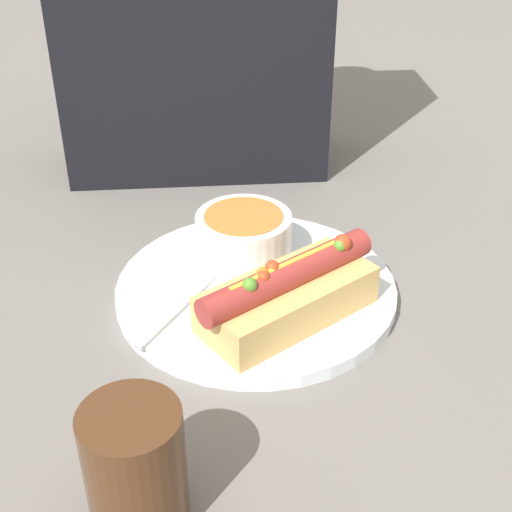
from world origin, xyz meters
name	(u,v)px	position (x,y,z in m)	size (l,w,h in m)	color
ground_plane	(256,295)	(0.00, 0.00, 0.00)	(4.00, 4.00, 0.00)	slate
dinner_plate	(256,290)	(0.00, 0.00, 0.01)	(0.28, 0.28, 0.01)	white
hot_dog	(288,293)	(0.02, -0.06, 0.04)	(0.18, 0.15, 0.07)	#DBAD60
soup_bowl	(244,235)	(-0.01, 0.05, 0.04)	(0.10, 0.10, 0.05)	white
spoon	(213,274)	(-0.04, 0.02, 0.02)	(0.11, 0.16, 0.01)	#B7B7BC
drinking_glass	(135,469)	(-0.10, -0.26, 0.05)	(0.07, 0.07, 0.10)	#4C2D19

